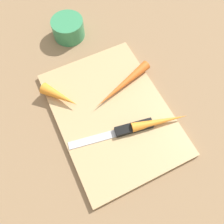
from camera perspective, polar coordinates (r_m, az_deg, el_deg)
name	(u,v)px	position (r m, az deg, el deg)	size (l,w,h in m)	color
ground_plane	(112,114)	(0.57, 0.00, -0.52)	(1.40, 1.40, 0.00)	#8C6D4C
cutting_board	(112,113)	(0.57, 0.00, -0.26)	(0.36, 0.26, 0.01)	tan
knife	(128,129)	(0.54, 4.06, -4.21)	(0.05, 0.20, 0.01)	#B7B7BC
carrot_medium	(160,122)	(0.55, 11.71, -2.32)	(0.02, 0.02, 0.14)	orange
carrot_shortest	(60,96)	(0.58, -12.68, 3.82)	(0.03, 0.03, 0.10)	orange
carrot_longest	(122,85)	(0.58, 2.55, 6.64)	(0.02, 0.02, 0.18)	orange
small_bowl	(67,29)	(0.71, -10.92, 19.49)	(0.09, 0.09, 0.05)	#388C59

